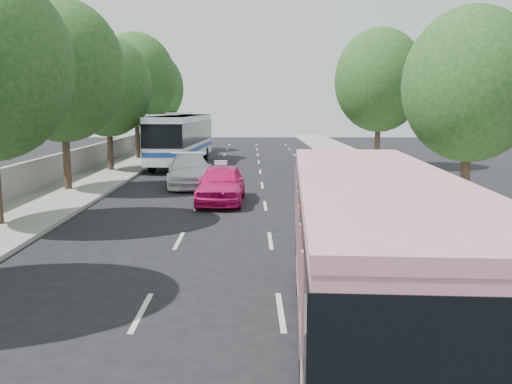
{
  "coord_description": "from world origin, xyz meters",
  "views": [
    {
      "loc": [
        0.37,
        -12.72,
        4.25
      ],
      "look_at": [
        0.54,
        3.79,
        1.6
      ],
      "focal_mm": 38.0,
      "sensor_mm": 36.0,
      "label": 1
    }
  ],
  "objects_px": {
    "pink_taxi": "(221,184)",
    "tour_coach_front": "(181,136)",
    "white_pickup": "(189,170)",
    "tour_coach_rear": "(171,130)",
    "pink_bus": "(373,245)"
  },
  "relations": [
    {
      "from": "white_pickup",
      "to": "pink_bus",
      "type": "bearing_deg",
      "value": -82.09
    },
    {
      "from": "pink_taxi",
      "to": "tour_coach_rear",
      "type": "bearing_deg",
      "value": 105.69
    },
    {
      "from": "white_pickup",
      "to": "tour_coach_rear",
      "type": "relative_size",
      "value": 0.47
    },
    {
      "from": "white_pickup",
      "to": "tour_coach_front",
      "type": "height_order",
      "value": "tour_coach_front"
    },
    {
      "from": "tour_coach_front",
      "to": "tour_coach_rear",
      "type": "distance_m",
      "value": 7.54
    },
    {
      "from": "tour_coach_front",
      "to": "tour_coach_rear",
      "type": "relative_size",
      "value": 0.99
    },
    {
      "from": "pink_taxi",
      "to": "tour_coach_rear",
      "type": "relative_size",
      "value": 0.41
    },
    {
      "from": "pink_bus",
      "to": "pink_taxi",
      "type": "distance_m",
      "value": 15.27
    },
    {
      "from": "pink_taxi",
      "to": "tour_coach_front",
      "type": "distance_m",
      "value": 15.29
    },
    {
      "from": "pink_bus",
      "to": "pink_taxi",
      "type": "height_order",
      "value": "pink_bus"
    },
    {
      "from": "pink_bus",
      "to": "tour_coach_rear",
      "type": "bearing_deg",
      "value": 107.52
    },
    {
      "from": "pink_taxi",
      "to": "tour_coach_front",
      "type": "relative_size",
      "value": 0.41
    },
    {
      "from": "pink_taxi",
      "to": "white_pickup",
      "type": "xyz_separation_m",
      "value": [
        -1.96,
        5.12,
        -0.01
      ]
    },
    {
      "from": "white_pickup",
      "to": "tour_coach_front",
      "type": "xyz_separation_m",
      "value": [
        -1.62,
        9.69,
        1.3
      ]
    },
    {
      "from": "white_pickup",
      "to": "tour_coach_rear",
      "type": "xyz_separation_m",
      "value": [
        -3.42,
        17.01,
        1.34
      ]
    }
  ]
}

